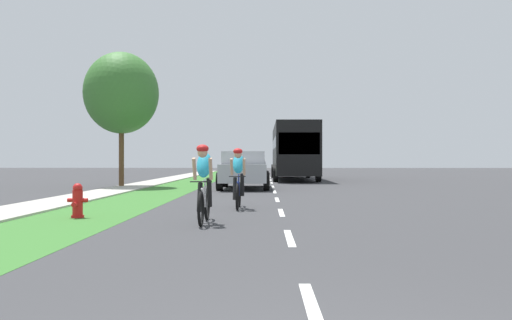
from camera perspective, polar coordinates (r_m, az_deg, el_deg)
ground_plane at (r=22.36m, az=1.99°, el=-3.27°), size 120.00×120.00×0.00m
grass_verge at (r=22.73m, az=-9.51°, el=-3.21°), size 2.43×70.00×0.01m
sidewalk_concrete at (r=23.19m, az=-14.52°, el=-3.14°), size 1.68×70.00×0.10m
lane_markings_center at (r=26.36m, az=1.83°, el=-2.77°), size 0.12×53.80×0.01m
fire_hydrant_red at (r=11.89m, az=-19.37°, el=-4.36°), size 0.44×0.38×0.76m
cyclist_lead at (r=10.26m, az=-5.86°, el=-2.59°), size 0.42×1.72×1.58m
cyclist_trailing at (r=13.34m, az=-1.99°, el=-1.99°), size 0.42×1.72×1.58m
pickup_silver at (r=22.61m, az=-1.32°, el=-1.14°), size 2.22×5.10×1.64m
bus_black at (r=33.46m, az=4.19°, el=1.20°), size 2.78×11.60×3.48m
sedan_red at (r=49.97m, az=3.36°, el=-0.58°), size 1.98×4.30×1.52m
suv_white at (r=60.60m, az=0.10°, el=-0.31°), size 2.15×4.70×1.79m
street_tree_near at (r=24.98m, az=-14.85°, el=7.25°), size 3.49×3.49×6.36m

